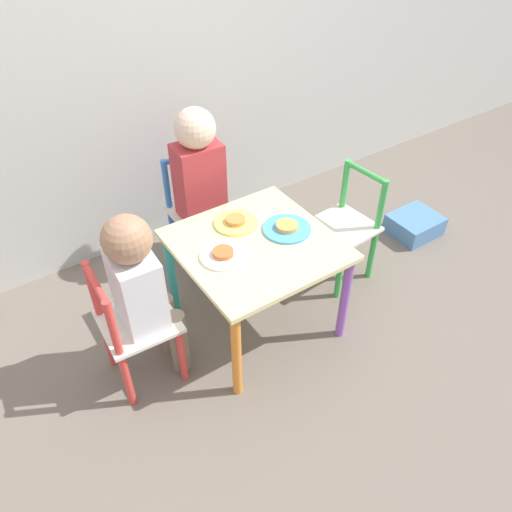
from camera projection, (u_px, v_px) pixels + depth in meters
ground_plane at (256, 321)px, 2.16m from camera, size 6.00×6.00×0.00m
kids_table at (256, 256)px, 1.92m from camera, size 0.57×0.57×0.44m
chair_blue at (198, 213)px, 2.32m from camera, size 0.27×0.27×0.53m
chair_red at (133, 328)px, 1.78m from camera, size 0.27×0.27×0.53m
chair_green at (346, 228)px, 2.23m from camera, size 0.28×0.28×0.53m
child_back at (201, 178)px, 2.14m from camera, size 0.21×0.22×0.79m
child_left at (142, 285)px, 1.69m from camera, size 0.22×0.21×0.73m
plate_back at (236, 222)px, 1.96m from camera, size 0.17×0.17×0.03m
plate_left at (223, 255)px, 1.81m from camera, size 0.17×0.17×0.03m
plate_right at (287, 228)px, 1.93m from camera, size 0.19×0.19×0.03m
storage_bin at (414, 225)px, 2.61m from camera, size 0.25×0.21×0.10m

